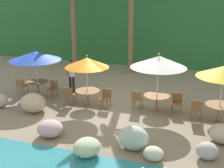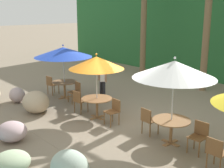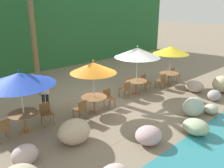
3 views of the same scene
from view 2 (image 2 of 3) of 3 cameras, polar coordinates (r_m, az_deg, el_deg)
The scene contains 18 objects.
ground_plane at distance 10.17m, azimuth 2.55°, elevation -8.02°, with size 120.00×120.00×0.00m, color gray.
terrace_deck at distance 10.17m, azimuth 2.55°, elevation -8.00°, with size 18.00×5.20×0.01m.
rock_seawall at distance 7.27m, azimuth -7.59°, elevation -14.14°, with size 15.91×3.50×1.07m.
umbrella_blue at distance 12.95m, azimuth -9.28°, elevation 6.02°, with size 2.47×2.47×2.36m.
dining_table_blue at distance 13.23m, azimuth -9.03°, elevation -0.08°, with size 1.10×1.10×0.74m.
chair_blue_seaward at distance 12.56m, azimuth -6.95°, elevation -1.26°, with size 0.47×0.47×0.87m.
chair_blue_inland at distance 13.87m, azimuth -11.47°, elevation 0.05°, with size 0.46×0.47×0.87m.
umbrella_orange at distance 10.37m, azimuth -2.98°, elevation 4.08°, with size 1.93×1.93×2.35m.
dining_table_orange at distance 10.71m, azimuth -2.89°, elevation -3.36°, with size 1.10×1.10×0.74m.
chair_orange_seaward at distance 10.15m, azimuth 0.32°, elevation -4.96°, with size 0.44×0.45×0.87m.
chair_orange_inland at distance 11.27m, azimuth -6.27°, elevation -3.05°, with size 0.47×0.47×0.87m.
umbrella_white at distance 8.42m, azimuth 11.76°, elevation 2.74°, with size 2.33×2.33×2.57m.
dining_table_white at distance 8.88m, azimuth 11.24°, elevation -7.44°, with size 1.10×1.10×0.74m.
chair_white_seaward at distance 8.57m, azimuth 16.26°, elevation -9.28°, with size 0.44×0.45×0.87m.
chair_white_inland at distance 9.39m, azimuth 6.93°, elevation -6.69°, with size 0.45×0.45×0.87m.
chair_yellow_inland at distance 7.78m, azimuth 19.23°, elevation -12.05°, with size 0.42×0.43×0.87m.
palm_tree_nearest at distance 16.88m, azimuth 6.11°, elevation 13.24°, with size 3.30×3.34×5.38m.
waiter_in_white at distance 12.64m, azimuth -1.83°, elevation 1.15°, with size 0.52×0.37×1.70m.
Camera 2 is at (6.79, -6.51, 3.86)m, focal length 48.00 mm.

